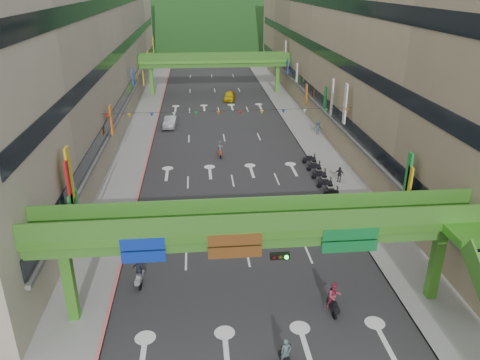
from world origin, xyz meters
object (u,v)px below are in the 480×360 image
(overpass_near, at_px, (277,239))
(car_silver, at_px, (171,122))
(scooter_rider_near, at_px, (286,356))
(pedestrian_red, at_px, (356,209))
(scooter_rider_mid, at_px, (334,298))
(car_yellow, at_px, (230,96))

(overpass_near, relative_size, car_silver, 6.18)
(overpass_near, relative_size, scooter_rider_near, 14.62)
(scooter_rider_near, bearing_deg, pedestrian_red, 60.64)
(car_silver, bearing_deg, scooter_rider_mid, -68.04)
(overpass_near, bearing_deg, scooter_rider_mid, -3.60)
(scooter_rider_mid, bearing_deg, overpass_near, 176.40)
(scooter_rider_near, relative_size, car_silver, 0.42)
(car_silver, bearing_deg, overpass_near, -72.73)
(car_yellow, bearing_deg, car_silver, -112.84)
(scooter_rider_near, relative_size, pedestrian_red, 1.08)
(scooter_rider_near, distance_m, pedestrian_red, 18.41)
(overpass_near, distance_m, pedestrian_red, 15.27)
(car_yellow, distance_m, pedestrian_red, 43.88)
(scooter_rider_mid, distance_m, car_yellow, 55.14)
(overpass_near, height_order, scooter_rider_near, overpass_near)
(overpass_near, height_order, car_yellow, overpass_near)
(car_silver, relative_size, car_yellow, 1.03)
(overpass_near, distance_m, car_silver, 41.14)
(scooter_rider_mid, height_order, car_yellow, scooter_rider_mid)
(overpass_near, bearing_deg, car_yellow, 88.70)
(scooter_rider_near, height_order, scooter_rider_mid, scooter_rider_mid)
(car_yellow, bearing_deg, scooter_rider_mid, -78.56)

